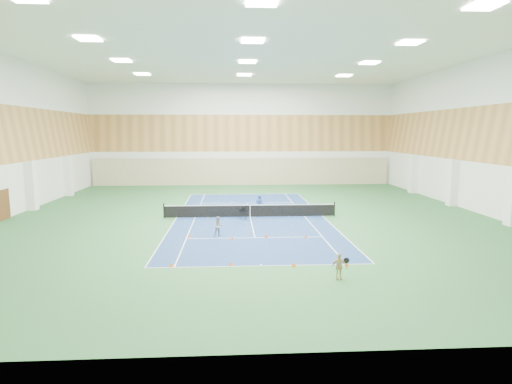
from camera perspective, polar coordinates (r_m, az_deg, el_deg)
ground at (r=32.15m, az=-0.79°, el=-3.35°), size 40.00×40.00×0.00m
room_shell at (r=31.52m, az=-0.81°, el=7.40°), size 36.00×40.00×12.00m
wood_cladding at (r=31.56m, az=-0.81°, el=11.04°), size 36.00×40.00×8.00m
ceiling_light_grid at (r=32.01m, az=-0.83°, el=18.06°), size 21.40×25.40×0.06m
court_surface at (r=32.15m, az=-0.79°, el=-3.34°), size 10.97×23.77×0.01m
tennis_balls_scatter at (r=32.14m, az=-0.79°, el=-3.27°), size 10.57×22.77×0.07m
tennis_net at (r=32.04m, az=-0.79°, el=-2.39°), size 12.80×0.10×1.10m
back_curtain at (r=51.47m, az=-1.78°, el=2.73°), size 35.40×0.16×3.20m
door_left_b at (r=35.94m, az=-30.68°, el=-1.49°), size 0.08×1.80×2.20m
coach at (r=32.63m, az=0.46°, el=-1.76°), size 0.65×0.49×1.59m
child_court at (r=26.29m, az=-5.03°, el=-4.59°), size 0.69×0.60×1.22m
child_apron at (r=19.07m, az=10.99°, el=-9.71°), size 0.71×0.38×1.15m
ball_cart at (r=31.21m, az=-1.70°, el=-2.90°), size 0.60×0.60×0.86m
cone_svc_a at (r=26.35m, az=-8.93°, el=-5.74°), size 0.21×0.21×0.23m
cone_svc_b at (r=25.46m, az=-3.18°, el=-6.16°), size 0.19×0.19×0.21m
cone_svc_c at (r=25.88m, az=1.37°, el=-5.89°), size 0.21×0.21×0.23m
cone_svc_d at (r=26.05m, az=6.65°, el=-5.86°), size 0.20×0.20×0.22m
cone_base_a at (r=20.92m, az=-11.21°, el=-9.45°), size 0.20×0.20×0.22m
cone_base_b at (r=20.69m, az=-3.39°, el=-9.54°), size 0.17×0.17×0.19m
cone_base_c at (r=20.58m, az=5.05°, el=-9.58°), size 0.22×0.22×0.25m
cone_base_d at (r=21.03m, az=12.04°, el=-9.37°), size 0.21×0.21×0.23m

